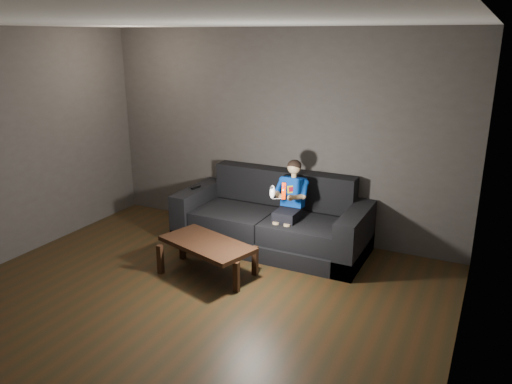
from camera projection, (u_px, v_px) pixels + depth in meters
The scene contains 10 objects.
floor at pixel (171, 317), 4.81m from camera, with size 5.00×5.00×0.00m, color black.
back_wall at pixel (278, 135), 6.54m from camera, with size 5.00×0.04×2.70m, color #3C3735.
right_wall at pixel (467, 230), 3.34m from camera, with size 0.04×5.00×2.70m, color #3C3735.
ceiling at pixel (154, 22), 3.99m from camera, with size 5.00×5.00×0.02m, color silver.
sofa at pixel (272, 224), 6.34m from camera, with size 2.40×1.04×0.93m.
child at pixel (290, 197), 6.03m from camera, with size 0.41×0.50×1.00m.
wii_remote_red at pixel (284, 191), 5.61m from camera, with size 0.06×0.08×0.19m.
nunchuk_white at pixel (272, 192), 5.69m from camera, with size 0.08×0.11×0.16m.
wii_remote_black at pixel (196, 187), 6.61m from camera, with size 0.06×0.16×0.03m.
coffee_table at pixel (207, 246), 5.58m from camera, with size 1.19×0.83×0.39m.
Camera 1 is at (2.61, -3.42, 2.60)m, focal length 35.00 mm.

